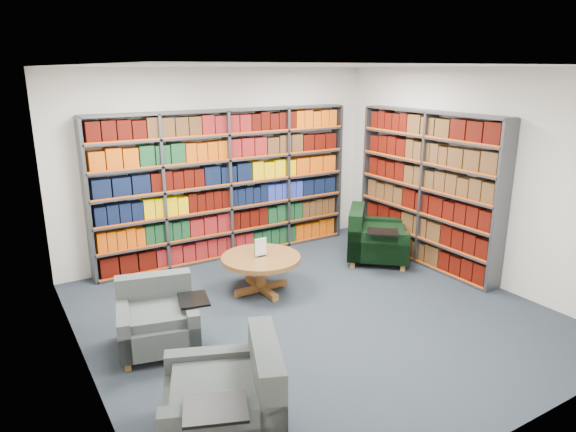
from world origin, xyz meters
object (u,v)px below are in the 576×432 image
chair_teal_front (233,402)px  coffee_table (261,263)px  chair_teal_left (157,320)px  chair_green_right (373,240)px

chair_teal_front → coffee_table: chair_teal_front is taller
chair_teal_left → chair_green_right: 3.59m
chair_teal_left → chair_teal_front: 1.69m
chair_green_right → chair_teal_left: bearing=-168.0°
chair_green_right → chair_teal_front: chair_teal_front is taller
coffee_table → chair_green_right: bearing=3.5°
chair_green_right → chair_teal_front: 4.23m
chair_green_right → chair_teal_front: (-3.46, -2.44, 0.00)m
chair_teal_front → coffee_table: bearing=57.1°
chair_teal_left → chair_green_right: (3.52, 0.75, 0.04)m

